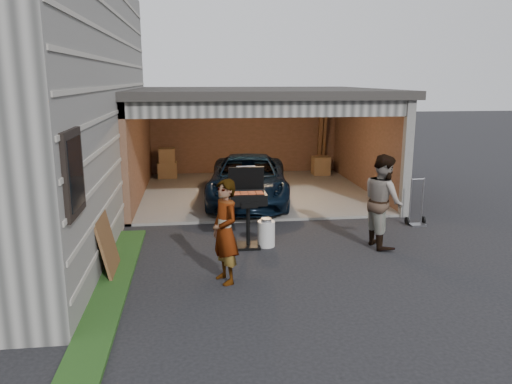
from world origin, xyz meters
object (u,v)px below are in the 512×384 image
(woman, at_px, (225,232))
(man, at_px, (383,201))
(bbq_grill, at_px, (248,201))
(propane_tank, at_px, (266,234))
(plywood_panel, at_px, (107,244))
(hand_truck, at_px, (416,216))
(minivan, at_px, (248,182))

(woman, xyz_separation_m, man, (3.10, 1.39, 0.06))
(bbq_grill, height_order, propane_tank, bbq_grill)
(man, relative_size, plywood_panel, 1.72)
(woman, height_order, bbq_grill, woman)
(propane_tank, bearing_deg, man, -6.22)
(woman, xyz_separation_m, hand_truck, (4.40, 2.64, -0.63))
(bbq_grill, height_order, plywood_panel, bbq_grill)
(man, bearing_deg, propane_tank, 78.53)
(hand_truck, bearing_deg, propane_tank, -166.94)
(plywood_panel, distance_m, hand_truck, 6.63)
(bbq_grill, relative_size, hand_truck, 1.45)
(man, xyz_separation_m, hand_truck, (1.30, 1.25, -0.69))
(man, bearing_deg, plywood_panel, 94.04)
(minivan, bearing_deg, plywood_panel, -115.45)
(woman, height_order, hand_truck, woman)
(man, relative_size, bbq_grill, 1.17)
(propane_tank, bearing_deg, woman, -118.69)
(bbq_grill, distance_m, propane_tank, 0.74)
(minivan, distance_m, plywood_panel, 5.23)
(propane_tank, height_order, hand_truck, hand_truck)
(minivan, height_order, hand_truck, minivan)
(hand_truck, bearing_deg, minivan, 143.09)
(woman, relative_size, hand_truck, 1.59)
(plywood_panel, bearing_deg, propane_tank, 20.76)
(propane_tank, height_order, plywood_panel, plywood_panel)
(plywood_panel, height_order, hand_truck, hand_truck)
(hand_truck, bearing_deg, bbq_grill, -168.61)
(bbq_grill, relative_size, plywood_panel, 1.47)
(minivan, bearing_deg, propane_tank, -83.28)
(minivan, relative_size, plywood_panel, 4.07)
(man, relative_size, propane_tank, 3.58)
(woman, bearing_deg, hand_truck, 97.90)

